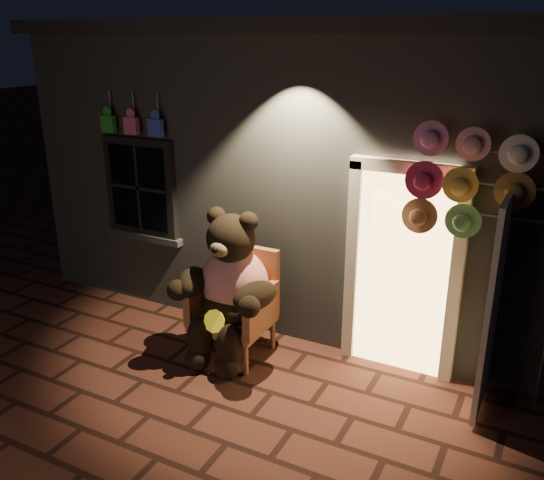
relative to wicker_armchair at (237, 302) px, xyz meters
The scene contains 5 objects.
ground 1.17m from the wicker_armchair, 73.60° to the right, with size 60.00×60.00×0.00m, color #4F271E.
shop_building 3.24m from the wicker_armchair, 84.53° to the left, with size 7.30×5.95×3.51m.
wicker_armchair is the anchor object (origin of this frame).
teddy_bear 0.27m from the wicker_armchair, 89.96° to the right, with size 1.20×0.92×1.65m.
hat_rack 2.79m from the wicker_armchair, ahead, with size 1.66×0.22×2.57m.
Camera 1 is at (2.61, -3.83, 3.31)m, focal length 38.00 mm.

